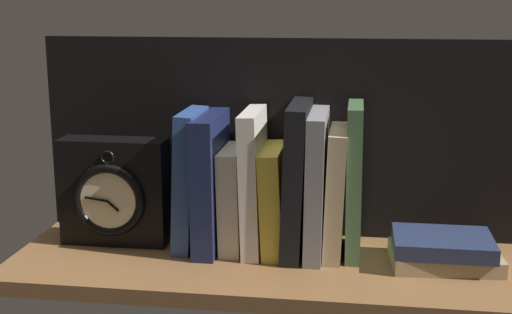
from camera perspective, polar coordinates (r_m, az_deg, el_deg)
The scene contains 13 objects.
ground_plane at distance 115.10cm, azimuth 1.19°, elevation -8.98°, with size 85.08×29.37×2.50cm, color brown.
back_panel at distance 123.18cm, azimuth 2.05°, elevation 1.58°, with size 85.08×1.20×34.92cm, color black.
book_blue_modern at distance 118.38cm, azimuth -5.42°, elevation -1.82°, with size 2.99×12.97×23.33cm, color #2D4C8E.
book_navy_bierce at distance 117.66cm, azimuth -3.70°, elevation -2.02°, with size 3.66×16.65×22.78cm, color #192147.
book_cream_twain at distance 117.68cm, azimuth -1.84°, elevation -3.40°, with size 3.46×12.49×17.22cm, color beige.
book_white_catcher at distance 116.27cm, azimuth -0.16°, elevation -1.96°, with size 2.91×14.86×23.63cm, color silver.
book_yellow_seinlanguage at distance 116.65cm, azimuth 1.53°, elevation -3.47°, with size 3.42×14.36×17.53cm, color gold.
book_black_skeptic at distance 115.30cm, azimuth 3.33°, elevation -1.77°, with size 3.21×16.64×24.97cm, color black.
book_gray_chess at distance 115.25cm, azimuth 4.97°, elevation -2.16°, with size 2.85×16.52×23.59cm, color gray.
book_tan_shortstories at distance 115.47cm, azimuth 6.53°, elevation -2.84°, with size 2.91×14.12×20.96cm, color tan.
book_green_romantic at distance 114.90cm, azimuth 8.03°, elevation -1.91°, with size 2.39×12.67×25.06cm, color #476B44.
framed_clock at distance 121.95cm, azimuth -11.52°, elevation -2.85°, with size 18.33×6.95×18.33cm.
book_stack_side at distance 115.55cm, azimuth 15.08°, elevation -7.39°, with size 17.44×12.49×4.96cm.
Camera 1 is at (13.15, -105.97, 41.72)cm, focal length 48.97 mm.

